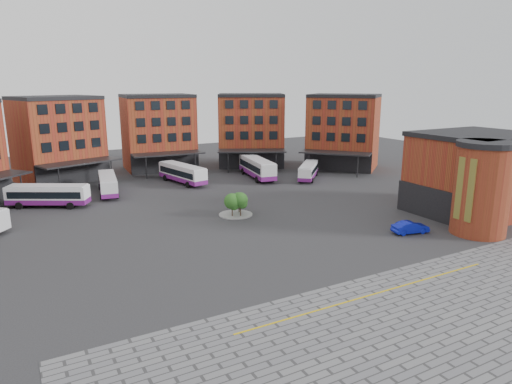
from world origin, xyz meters
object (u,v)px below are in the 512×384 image
tree_island (237,202)px  bus_f (308,171)px  bus_d (182,173)px  bus_e (257,167)px  blue_car (410,227)px  bus_b (48,195)px  bus_c (108,184)px

tree_island → bus_f: tree_island is taller
bus_d → bus_f: bearing=-32.2°
bus_d → bus_e: size_ratio=0.91×
blue_car → bus_f: bearing=-0.1°
tree_island → bus_e: 24.02m
bus_b → bus_c: 9.57m
bus_e → bus_f: 9.24m
bus_c → bus_e: 26.11m
tree_island → bus_d: tree_island is taller
bus_c → blue_car: (26.56, -36.07, -0.90)m
bus_d → bus_e: bus_e is taller
bus_e → bus_f: size_ratio=1.46×
blue_car → tree_island: bearing=54.8°
bus_e → bus_f: bearing=-25.3°
bus_c → blue_car: 44.80m
bus_b → bus_f: (42.48, -1.98, -0.17)m
bus_f → blue_car: bus_f is taller
tree_island → bus_e: size_ratio=0.34×
tree_island → bus_c: 23.59m
bus_c → bus_d: (12.77, 1.88, 0.13)m
bus_e → bus_c: bearing=-171.3°
bus_d → bus_f: size_ratio=1.33×
bus_e → blue_car: bearing=-79.6°
bus_e → bus_f: bus_e is taller
bus_e → blue_car: 35.67m
bus_b → bus_d: bus_d is taller
bus_f → tree_island: bearing=-102.9°
tree_island → bus_f: 25.73m
blue_car → bus_d: bearing=33.1°
bus_b → bus_d: bearing=-46.3°
tree_island → bus_e: (13.77, 19.68, 0.12)m
tree_island → bus_b: 26.74m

